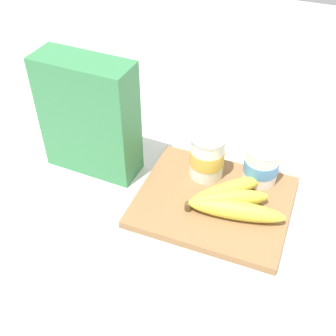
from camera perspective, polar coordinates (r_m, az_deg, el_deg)
name	(u,v)px	position (r m, az deg, el deg)	size (l,w,h in m)	color
ground_plane	(213,204)	(0.88, 5.96, -4.79)	(2.40, 2.40, 0.00)	silver
cutting_board	(214,202)	(0.88, 6.00, -4.42)	(0.30, 0.25, 0.02)	olive
cereal_box	(89,117)	(0.90, -10.33, 6.61)	(0.20, 0.08, 0.26)	#38844C
yogurt_cup_front	(207,156)	(0.89, 5.16, 1.60)	(0.07, 0.07, 0.10)	white
yogurt_cup_back	(261,164)	(0.90, 12.17, 0.46)	(0.07, 0.07, 0.08)	white
banana_bunch	(230,201)	(0.84, 8.21, -4.30)	(0.20, 0.15, 0.04)	yellow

